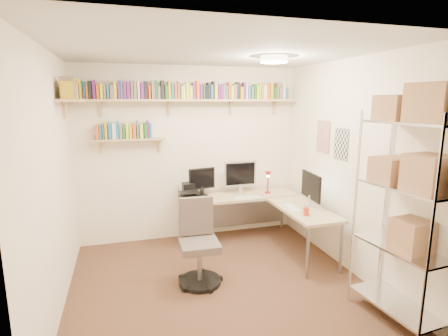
{
  "coord_description": "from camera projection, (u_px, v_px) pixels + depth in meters",
  "views": [
    {
      "loc": [
        -0.96,
        -3.48,
        2.02
      ],
      "look_at": [
        0.23,
        0.55,
        1.2
      ],
      "focal_mm": 28.0,
      "sensor_mm": 36.0,
      "label": 1
    }
  ],
  "objects": [
    {
      "name": "ground",
      "position": [
        218.0,
        283.0,
        3.93
      ],
      "size": [
        3.2,
        3.2,
        0.0
      ],
      "primitive_type": "plane",
      "color": "#472B1E",
      "rests_on": "ground"
    },
    {
      "name": "corner_desk",
      "position": [
        247.0,
        199.0,
        4.91
      ],
      "size": [
        1.76,
        1.68,
        1.14
      ],
      "color": "tan",
      "rests_on": "ground"
    },
    {
      "name": "office_chair",
      "position": [
        199.0,
        248.0,
        3.9
      ],
      "size": [
        0.5,
        0.51,
        0.95
      ],
      "rotation": [
        0.0,
        0.0,
        -0.04
      ],
      "color": "black",
      "rests_on": "ground"
    },
    {
      "name": "room_shell",
      "position": [
        218.0,
        146.0,
        3.64
      ],
      "size": [
        3.24,
        3.04,
        2.52
      ],
      "color": "#F2E3C5",
      "rests_on": "ground"
    },
    {
      "name": "wall_shelves",
      "position": [
        160.0,
        100.0,
        4.65
      ],
      "size": [
        3.12,
        1.09,
        0.8
      ],
      "color": "#DBAF7B",
      "rests_on": "ground"
    },
    {
      "name": "wire_rack",
      "position": [
        414.0,
        166.0,
        2.97
      ],
      "size": [
        0.48,
        0.87,
        2.16
      ],
      "rotation": [
        0.0,
        0.0,
        0.09
      ],
      "color": "silver",
      "rests_on": "ground"
    }
  ]
}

